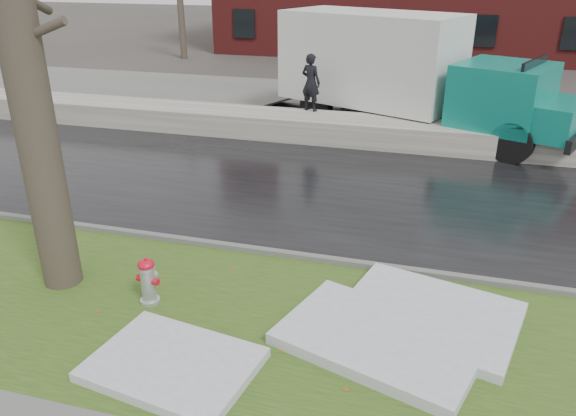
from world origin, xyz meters
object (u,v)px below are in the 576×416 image
(fire_hydrant, at_px, (148,279))
(tree, at_px, (20,46))
(box_truck, at_px, (402,71))
(worker, at_px, (311,82))

(fire_hydrant, bearing_deg, tree, -178.65)
(fire_hydrant, height_order, box_truck, box_truck)
(fire_hydrant, relative_size, box_truck, 0.08)
(fire_hydrant, height_order, tree, tree)
(box_truck, bearing_deg, tree, -90.11)
(fire_hydrant, xyz_separation_m, tree, (-1.79, 0.20, 3.56))
(worker, bearing_deg, tree, 98.42)
(box_truck, bearing_deg, worker, -134.16)
(fire_hydrant, distance_m, worker, 10.47)
(tree, distance_m, worker, 10.67)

